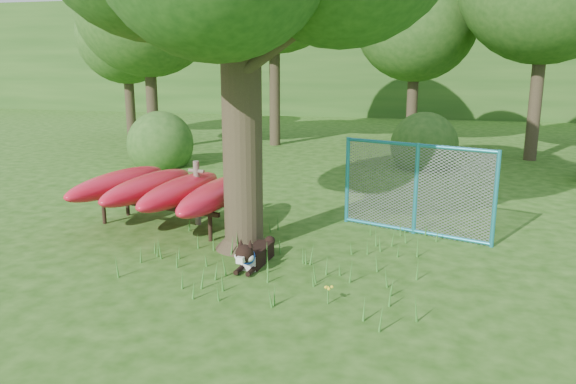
# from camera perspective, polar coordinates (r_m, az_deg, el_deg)

# --- Properties ---
(ground) EXTENTS (80.00, 80.00, 0.00)m
(ground) POSITION_cam_1_polar(r_m,az_deg,el_deg) (7.32, -3.88, -9.67)
(ground) COLOR #1E480E
(ground) RESTS_ON ground
(wooden_post) EXTENTS (0.31, 0.12, 1.14)m
(wooden_post) POSITION_cam_1_polar(r_m,az_deg,el_deg) (9.96, -9.22, 0.08)
(wooden_post) COLOR brown
(wooden_post) RESTS_ON ground
(kayak_rack) EXTENTS (2.86, 3.07, 0.90)m
(kayak_rack) POSITION_cam_1_polar(r_m,az_deg,el_deg) (9.88, -12.46, 0.33)
(kayak_rack) COLOR black
(kayak_rack) RESTS_ON ground
(husky_dog) EXTENTS (0.33, 1.10, 0.49)m
(husky_dog) POSITION_cam_1_polar(r_m,az_deg,el_deg) (7.96, -3.54, -6.41)
(husky_dog) COLOR black
(husky_dog) RESTS_ON ground
(fence_section) EXTENTS (2.49, 0.94, 2.55)m
(fence_section) POSITION_cam_1_polar(r_m,az_deg,el_deg) (9.52, 12.85, 0.31)
(fence_section) COLOR teal
(fence_section) RESTS_ON ground
(wildflower_clump) EXTENTS (0.11, 0.11, 0.24)m
(wildflower_clump) POSITION_cam_1_polar(r_m,az_deg,el_deg) (6.80, 4.10, -9.81)
(wildflower_clump) COLOR #3B7E29
(wildflower_clump) RESTS_ON ground
(bg_tree_a) EXTENTS (4.40, 4.40, 6.70)m
(bg_tree_a) POSITION_cam_1_polar(r_m,az_deg,el_deg) (18.60, -14.16, 17.96)
(bg_tree_a) COLOR #32291B
(bg_tree_a) RESTS_ON ground
(bg_tree_c) EXTENTS (4.00, 4.00, 6.12)m
(bg_tree_c) POSITION_cam_1_polar(r_m,az_deg,el_deg) (19.45, 12.91, 16.69)
(bg_tree_c) COLOR #32291B
(bg_tree_c) RESTS_ON ground
(bg_tree_f) EXTENTS (3.60, 3.60, 5.55)m
(bg_tree_f) POSITION_cam_1_polar(r_m,az_deg,el_deg) (22.38, -16.16, 15.05)
(bg_tree_f) COLOR #32291B
(bg_tree_f) RESTS_ON ground
(shrub_left) EXTENTS (1.80, 1.80, 1.80)m
(shrub_left) POSITION_cam_1_polar(r_m,az_deg,el_deg) (15.88, -12.71, 2.63)
(shrub_left) COLOR #27511A
(shrub_left) RESTS_ON ground
(shrub_mid) EXTENTS (1.80, 1.80, 1.80)m
(shrub_mid) POSITION_cam_1_polar(r_m,az_deg,el_deg) (15.66, 13.54, 2.44)
(shrub_mid) COLOR #27511A
(shrub_mid) RESTS_ON ground
(wooded_hillside) EXTENTS (80.00, 12.00, 6.00)m
(wooded_hillside) POSITION_cam_1_polar(r_m,az_deg,el_deg) (34.47, 10.99, 13.32)
(wooded_hillside) COLOR #27511A
(wooded_hillside) RESTS_ON ground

